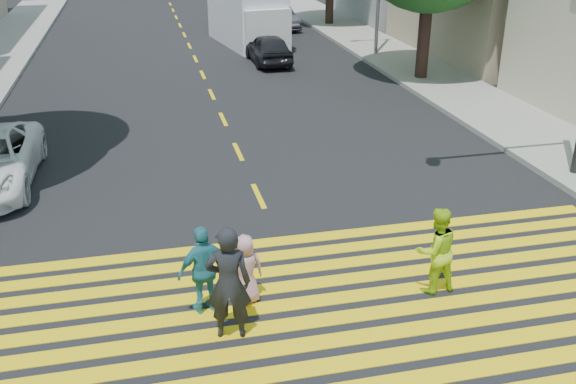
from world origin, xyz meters
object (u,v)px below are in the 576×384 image
object	(u,v)px
pedestrian_woman	(436,250)
dark_car_parked	(279,17)
dark_car_near	(269,49)
white_van	(249,17)
silver_car	(232,9)
traffic_signal	(560,11)
pedestrian_man	(228,283)
pedestrian_child	(245,269)
pedestrian_extra	(204,270)

from	to	relation	value
pedestrian_woman	dark_car_parked	size ratio (longest dim) A/B	0.41
dark_car_near	white_van	xyz separation A→B (m)	(-0.12, 4.14, 0.69)
silver_car	white_van	world-z (taller)	white_van
traffic_signal	dark_car_parked	bearing A→B (deg)	93.44
pedestrian_man	pedestrian_child	bearing A→B (deg)	-104.31
pedestrian_child	white_van	bearing A→B (deg)	-106.10
pedestrian_man	pedestrian_extra	distance (m)	0.82
dark_car_near	traffic_signal	world-z (taller)	traffic_signal
pedestrian_child	dark_car_parked	bearing A→B (deg)	-109.54
silver_car	dark_car_parked	bearing A→B (deg)	118.97
pedestrian_man	pedestrian_woman	size ratio (longest dim) A/B	1.21
dark_car_near	traffic_signal	distance (m)	14.91
pedestrian_child	pedestrian_man	bearing A→B (deg)	59.53
pedestrian_extra	white_van	world-z (taller)	white_van
pedestrian_child	pedestrian_extra	distance (m)	0.71
traffic_signal	pedestrian_child	bearing A→B (deg)	-155.26
pedestrian_woman	dark_car_parked	distance (m)	26.34
traffic_signal	pedestrian_man	bearing A→B (deg)	-151.32
dark_car_near	pedestrian_woman	bearing A→B (deg)	86.26
silver_car	traffic_signal	xyz separation A→B (m)	(3.42, -25.99, 3.39)
pedestrian_child	white_van	distance (m)	22.05
pedestrian_man	white_van	xyz separation A→B (m)	(4.22, 22.57, 0.39)
dark_car_parked	white_van	world-z (taller)	white_van
pedestrian_woman	pedestrian_extra	xyz separation A→B (m)	(-3.88, 0.26, -0.01)
dark_car_parked	pedestrian_man	bearing A→B (deg)	-111.73
pedestrian_woman	traffic_signal	size ratio (longest dim) A/B	0.25
pedestrian_child	pedestrian_woman	bearing A→B (deg)	167.11
pedestrian_man	pedestrian_woman	world-z (taller)	pedestrian_man
pedestrian_child	silver_car	world-z (taller)	silver_car
dark_car_near	traffic_signal	xyz separation A→B (m)	(3.61, -14.06, 3.39)
white_van	traffic_signal	size ratio (longest dim) A/B	0.99
pedestrian_woman	silver_car	size ratio (longest dim) A/B	0.36
silver_car	white_van	distance (m)	7.82
pedestrian_woman	white_van	xyz separation A→B (m)	(0.63, 22.08, 0.55)
silver_car	pedestrian_child	bearing A→B (deg)	82.23
pedestrian_extra	dark_car_parked	size ratio (longest dim) A/B	0.41
dark_car_parked	pedestrian_woman	bearing A→B (deg)	-104.39
dark_car_parked	traffic_signal	xyz separation A→B (m)	(1.39, -22.29, 3.40)
silver_car	pedestrian_man	bearing A→B (deg)	81.73
pedestrian_extra	white_van	bearing A→B (deg)	-118.01
dark_car_parked	pedestrian_child	bearing A→B (deg)	-111.35
silver_car	dark_car_parked	xyz separation A→B (m)	(2.03, -3.69, -0.01)
pedestrian_extra	silver_car	distance (m)	30.00
pedestrian_extra	traffic_signal	xyz separation A→B (m)	(8.24, 3.62, 3.25)
pedestrian_man	traffic_signal	xyz separation A→B (m)	(7.95, 4.37, 3.08)
pedestrian_man	pedestrian_extra	world-z (taller)	pedestrian_man
dark_car_parked	traffic_signal	size ratio (longest dim) A/B	0.60
pedestrian_extra	dark_car_parked	distance (m)	26.81
white_van	traffic_signal	xyz separation A→B (m)	(3.73, -18.20, 2.70)
dark_car_parked	silver_car	bearing A→B (deg)	110.84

